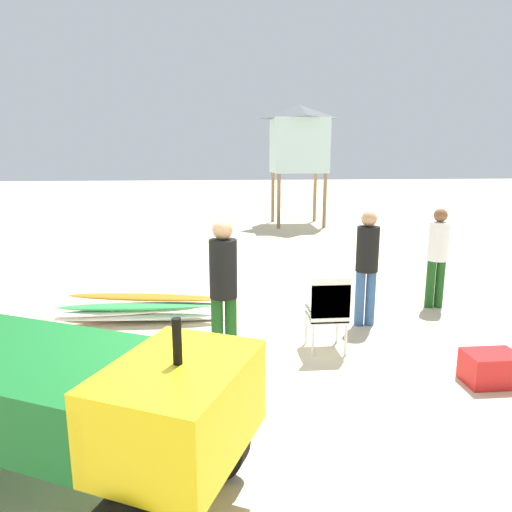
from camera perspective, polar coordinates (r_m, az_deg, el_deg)
ground at (r=4.92m, az=-4.61°, el=-18.14°), size 80.00×80.00×0.00m
utility_cart at (r=3.68m, az=-20.68°, el=-16.14°), size 2.81×2.17×1.50m
stacked_plastic_chairs at (r=6.00m, az=8.72°, el=-6.14°), size 0.48×0.48×1.02m
surfboard_pile at (r=7.31m, az=-14.27°, el=-6.31°), size 2.74×0.76×0.40m
lifeguard_near_left at (r=8.14m, az=21.12°, el=0.49°), size 0.32×0.32×1.63m
lifeguard_near_center at (r=5.44m, az=-3.96°, el=-3.33°), size 0.32×0.32×1.77m
lifeguard_near_right at (r=6.96m, az=13.28°, el=-0.56°), size 0.32×0.32×1.70m
lifeguard_tower at (r=16.65m, az=5.20°, el=13.94°), size 1.98×1.98×4.08m
cooler_box at (r=5.92m, az=26.53°, el=-12.05°), size 0.57×0.40×0.35m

